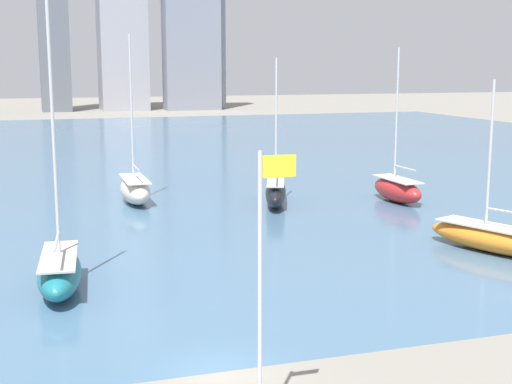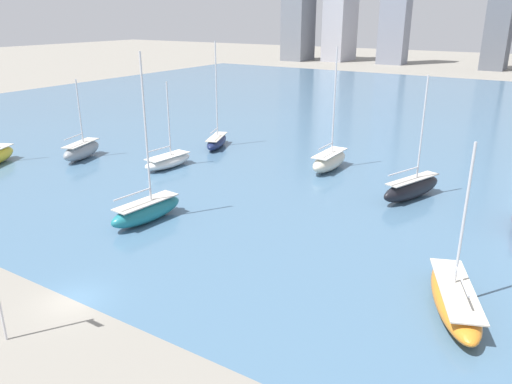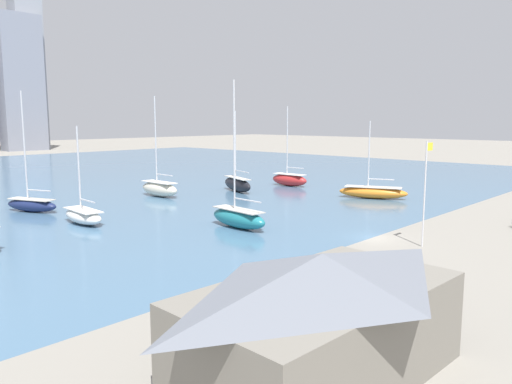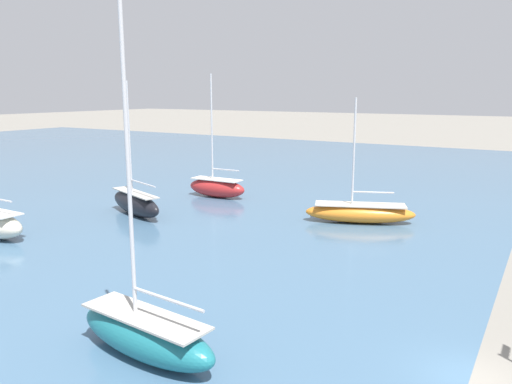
{
  "view_description": "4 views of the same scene",
  "coord_description": "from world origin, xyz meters",
  "px_view_note": "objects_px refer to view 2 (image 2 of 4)",
  "views": [
    {
      "loc": [
        -6.5,
        -25.44,
        11.85
      ],
      "look_at": [
        4.65,
        9.79,
        5.28
      ],
      "focal_mm": 50.0,
      "sensor_mm": 36.0,
      "label": 1
    },
    {
      "loc": [
        25.75,
        -17.8,
        18.1
      ],
      "look_at": [
        6.01,
        13.13,
        4.88
      ],
      "focal_mm": 35.0,
      "sensor_mm": 36.0,
      "label": 2
    },
    {
      "loc": [
        -41.31,
        -23.47,
        11.07
      ],
      "look_at": [
        -5.99,
        9.47,
        4.1
      ],
      "focal_mm": 35.0,
      "sensor_mm": 36.0,
      "label": 3
    },
    {
      "loc": [
        -20.17,
        -2.03,
        11.42
      ],
      "look_at": [
        7.18,
        14.46,
        5.03
      ],
      "focal_mm": 35.0,
      "sensor_mm": 36.0,
      "label": 4
    }
  ],
  "objects_px": {
    "sailboat_cream": "(329,160)",
    "sailboat_gray": "(82,150)",
    "sailboat_teal": "(147,210)",
    "sailboat_black": "(412,188)",
    "sailboat_navy": "(217,141)",
    "sailboat_white": "(168,161)",
    "sailboat_orange": "(455,298)"
  },
  "relations": [
    {
      "from": "sailboat_teal",
      "to": "sailboat_cream",
      "type": "xyz_separation_m",
      "value": [
        7.34,
        23.69,
        0.08
      ]
    },
    {
      "from": "sailboat_cream",
      "to": "sailboat_black",
      "type": "bearing_deg",
      "value": -22.81
    },
    {
      "from": "sailboat_black",
      "to": "sailboat_orange",
      "type": "distance_m",
      "value": 20.84
    },
    {
      "from": "sailboat_black",
      "to": "sailboat_cream",
      "type": "height_order",
      "value": "sailboat_cream"
    },
    {
      "from": "sailboat_navy",
      "to": "sailboat_cream",
      "type": "xyz_separation_m",
      "value": [
        18.05,
        -1.28,
        0.23
      ]
    },
    {
      "from": "sailboat_orange",
      "to": "sailboat_black",
      "type": "bearing_deg",
      "value": 91.17
    },
    {
      "from": "sailboat_navy",
      "to": "sailboat_gray",
      "type": "bearing_deg",
      "value": -150.38
    },
    {
      "from": "sailboat_orange",
      "to": "sailboat_cream",
      "type": "height_order",
      "value": "sailboat_cream"
    },
    {
      "from": "sailboat_black",
      "to": "sailboat_cream",
      "type": "xyz_separation_m",
      "value": [
        -11.39,
        4.73,
        -0.01
      ]
    },
    {
      "from": "sailboat_black",
      "to": "sailboat_cream",
      "type": "bearing_deg",
      "value": 177.3
    },
    {
      "from": "sailboat_black",
      "to": "sailboat_gray",
      "type": "bearing_deg",
      "value": -148.76
    },
    {
      "from": "sailboat_orange",
      "to": "sailboat_white",
      "type": "height_order",
      "value": "sailboat_orange"
    },
    {
      "from": "sailboat_cream",
      "to": "sailboat_gray",
      "type": "bearing_deg",
      "value": -156.5
    },
    {
      "from": "sailboat_navy",
      "to": "sailboat_white",
      "type": "xyz_separation_m",
      "value": [
        0.82,
        -11.14,
        -0.1
      ]
    },
    {
      "from": "sailboat_black",
      "to": "sailboat_gray",
      "type": "height_order",
      "value": "sailboat_black"
    },
    {
      "from": "sailboat_black",
      "to": "sailboat_white",
      "type": "bearing_deg",
      "value": -150.0
    },
    {
      "from": "sailboat_teal",
      "to": "sailboat_gray",
      "type": "xyz_separation_m",
      "value": [
        -22.09,
        10.72,
        0.05
      ]
    },
    {
      "from": "sailboat_black",
      "to": "sailboat_teal",
      "type": "height_order",
      "value": "sailboat_teal"
    },
    {
      "from": "sailboat_black",
      "to": "sailboat_teal",
      "type": "distance_m",
      "value": 26.66
    },
    {
      "from": "sailboat_navy",
      "to": "sailboat_teal",
      "type": "bearing_deg",
      "value": -88.53
    },
    {
      "from": "sailboat_gray",
      "to": "sailboat_cream",
      "type": "xyz_separation_m",
      "value": [
        29.43,
        12.96,
        0.03
      ]
    },
    {
      "from": "sailboat_black",
      "to": "sailboat_white",
      "type": "distance_m",
      "value": 29.08
    },
    {
      "from": "sailboat_navy",
      "to": "sailboat_white",
      "type": "distance_m",
      "value": 11.17
    },
    {
      "from": "sailboat_teal",
      "to": "sailboat_orange",
      "type": "relative_size",
      "value": 1.37
    },
    {
      "from": "sailboat_teal",
      "to": "sailboat_orange",
      "type": "height_order",
      "value": "sailboat_teal"
    },
    {
      "from": "sailboat_gray",
      "to": "sailboat_orange",
      "type": "distance_m",
      "value": 50.32
    },
    {
      "from": "sailboat_teal",
      "to": "sailboat_navy",
      "type": "bearing_deg",
      "value": 118.08
    },
    {
      "from": "sailboat_teal",
      "to": "sailboat_cream",
      "type": "bearing_deg",
      "value": 77.64
    },
    {
      "from": "sailboat_black",
      "to": "sailboat_navy",
      "type": "xyz_separation_m",
      "value": [
        -29.44,
        6.01,
        -0.24
      ]
    },
    {
      "from": "sailboat_navy",
      "to": "sailboat_orange",
      "type": "distance_m",
      "value": 45.34
    },
    {
      "from": "sailboat_teal",
      "to": "sailboat_gray",
      "type": "relative_size",
      "value": 1.48
    },
    {
      "from": "sailboat_orange",
      "to": "sailboat_cream",
      "type": "xyz_separation_m",
      "value": [
        -19.69,
        23.84,
        0.27
      ]
    }
  ]
}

